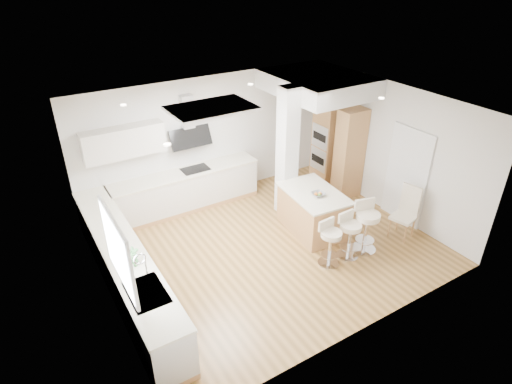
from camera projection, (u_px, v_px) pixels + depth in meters
ground at (269, 247)px, 8.36m from camera, size 6.00×6.00×0.00m
ceiling at (269, 247)px, 8.36m from camera, size 6.00×5.00×0.02m
wall_back at (209, 139)px, 9.54m from camera, size 6.00×0.04×2.80m
wall_left at (100, 234)px, 6.30m from camera, size 0.04×5.00×2.80m
wall_right at (388, 149)px, 9.05m from camera, size 0.04×5.00×2.80m
skylight at (212, 108)px, 7.09m from camera, size 4.10×2.10×0.06m
window_left at (117, 248)px, 5.51m from camera, size 0.06×1.28×1.07m
doorway_right at (406, 177)px, 8.79m from camera, size 0.05×1.00×2.10m
counter_left at (125, 269)px, 7.07m from camera, size 0.63×4.50×1.35m
counter_back at (178, 182)px, 9.26m from camera, size 3.62×0.63×2.50m
pillar at (287, 153)px, 8.86m from camera, size 0.35×0.35×2.80m
soffit at (317, 84)px, 9.09m from camera, size 1.78×2.20×0.40m
oven_column at (337, 148)px, 9.99m from camera, size 0.63×1.21×2.10m
peninsula at (313, 211)px, 8.68m from camera, size 1.08×1.53×0.95m
bar_stool_a at (330, 241)px, 7.68m from camera, size 0.43×0.43×0.89m
bar_stool_b at (349, 233)px, 7.88m from camera, size 0.43×0.43×0.91m
bar_stool_c at (366, 224)px, 8.02m from camera, size 0.57×0.57×1.04m
dining_chair at (407, 210)px, 8.46m from camera, size 0.52×0.52×1.09m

